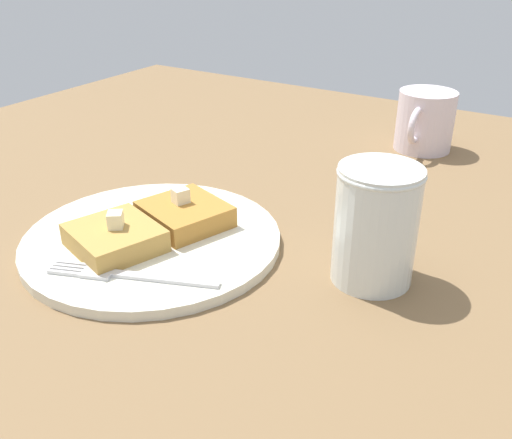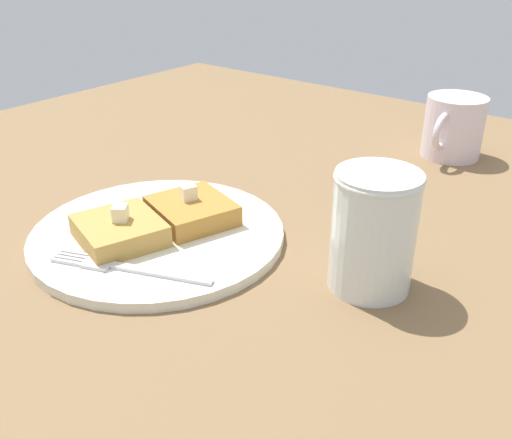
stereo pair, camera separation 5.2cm
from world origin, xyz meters
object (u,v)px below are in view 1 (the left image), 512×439
syrup_jar (375,230)px  coffee_mug (425,121)px  plate (152,239)px  fork (123,274)px

syrup_jar → coffee_mug: bearing=-169.5°
plate → fork: fork is taller
fork → syrup_jar: syrup_jar is taller
fork → coffee_mug: size_ratio=1.41×
syrup_jar → coffee_mug: size_ratio=1.01×
syrup_jar → coffee_mug: syrup_jar is taller
plate → syrup_jar: (-5.96, 21.49, 4.46)cm
coffee_mug → fork: bearing=-13.3°
plate → coffee_mug: 45.24cm
plate → syrup_jar: size_ratio=2.38×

